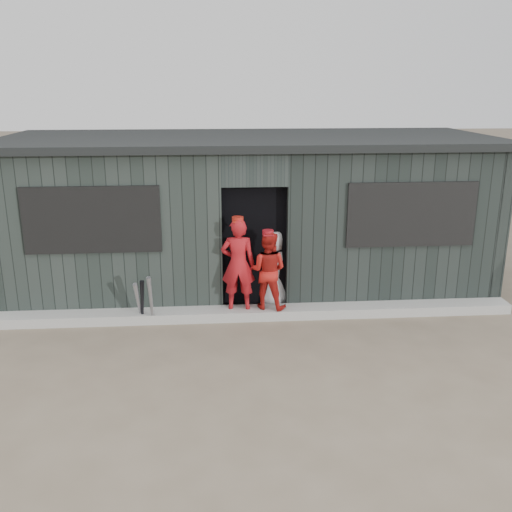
{
  "coord_description": "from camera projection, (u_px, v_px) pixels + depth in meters",
  "views": [
    {
      "loc": [
        -0.62,
        -6.32,
        3.45
      ],
      "look_at": [
        0.0,
        1.8,
        1.0
      ],
      "focal_mm": 40.0,
      "sensor_mm": 36.0,
      "label": 1
    }
  ],
  "objects": [
    {
      "name": "dugout",
      "position": [
        249.0,
        213.0,
        10.05
      ],
      "size": [
        8.3,
        3.3,
        2.62
      ],
      "color": "black",
      "rests_on": "ground"
    },
    {
      "name": "ground",
      "position": [
        267.0,
        375.0,
        7.07
      ],
      "size": [
        80.0,
        80.0,
        0.0
      ],
      "primitive_type": "plane",
      "color": "#6D5D4B",
      "rests_on": "ground"
    },
    {
      "name": "bat_right",
      "position": [
        142.0,
        302.0,
        8.47
      ],
      "size": [
        0.13,
        0.21,
        0.71
      ],
      "primitive_type": "cone",
      "rotation": [
        0.19,
        0.0,
        0.35
      ],
      "color": "black",
      "rests_on": "ground"
    },
    {
      "name": "bat_mid",
      "position": [
        151.0,
        301.0,
        8.38
      ],
      "size": [
        0.09,
        0.25,
        0.81
      ],
      "primitive_type": "cone",
      "rotation": [
        0.23,
        0.0,
        -0.08
      ],
      "color": "gray",
      "rests_on": "ground"
    },
    {
      "name": "curb",
      "position": [
        256.0,
        313.0,
        8.79
      ],
      "size": [
        8.0,
        0.36,
        0.15
      ],
      "primitive_type": "cube",
      "color": "#A4A49F",
      "rests_on": "ground"
    },
    {
      "name": "player_red_right",
      "position": [
        268.0,
        270.0,
        8.65
      ],
      "size": [
        0.71,
        0.63,
        1.2
      ],
      "primitive_type": "imported",
      "rotation": [
        0.0,
        0.0,
        2.79
      ],
      "color": "red",
      "rests_on": "curb"
    },
    {
      "name": "player_grey_back",
      "position": [
        274.0,
        269.0,
        9.05
      ],
      "size": [
        0.7,
        0.51,
        1.3
      ],
      "primitive_type": "imported",
      "rotation": [
        0.0,
        0.0,
        3.31
      ],
      "color": "silver",
      "rests_on": "ground"
    },
    {
      "name": "player_red_left",
      "position": [
        238.0,
        264.0,
        8.59
      ],
      "size": [
        0.54,
        0.38,
        1.41
      ],
      "primitive_type": "imported",
      "rotation": [
        0.0,
        0.0,
        3.06
      ],
      "color": "#AA151B",
      "rests_on": "curb"
    },
    {
      "name": "bat_left",
      "position": [
        138.0,
        303.0,
        8.48
      ],
      "size": [
        0.12,
        0.29,
        0.68
      ],
      "primitive_type": "cone",
      "rotation": [
        0.31,
        0.0,
        -0.19
      ],
      "color": "gray",
      "rests_on": "ground"
    }
  ]
}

